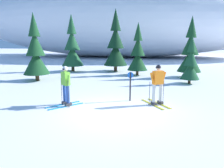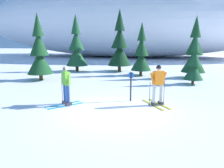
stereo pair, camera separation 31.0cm
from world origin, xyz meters
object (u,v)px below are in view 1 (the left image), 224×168
(skier_orange_jacket, at_px, (158,84))
(pine_tree_right, at_px, (191,64))
(skier_lime_jacket, at_px, (66,85))
(pine_tree_far_right, at_px, (190,52))
(trail_marker_post, at_px, (130,85))
(pine_tree_left, at_px, (72,48))
(pine_tree_far_left, at_px, (36,53))
(pine_tree_center_left, at_px, (116,46))
(pine_tree_center_right, at_px, (138,53))

(skier_orange_jacket, bearing_deg, pine_tree_right, 65.07)
(skier_lime_jacket, relative_size, pine_tree_right, 0.55)
(pine_tree_far_right, height_order, trail_marker_post, pine_tree_far_right)
(pine_tree_left, bearing_deg, trail_marker_post, -56.81)
(pine_tree_far_left, xyz_separation_m, pine_tree_center_left, (4.87, 5.39, 0.37))
(skier_orange_jacket, relative_size, pine_tree_far_left, 0.38)
(pine_tree_center_right, height_order, trail_marker_post, pine_tree_center_right)
(trail_marker_post, bearing_deg, pine_tree_left, 123.19)
(skier_orange_jacket, distance_m, pine_tree_far_right, 8.11)
(pine_tree_right, relative_size, pine_tree_far_right, 0.69)
(skier_lime_jacket, xyz_separation_m, pine_tree_center_right, (2.77, 8.75, 0.85))
(skier_orange_jacket, bearing_deg, trail_marker_post, 159.31)
(pine_tree_center_right, bearing_deg, pine_tree_far_right, -7.30)
(pine_tree_far_left, relative_size, pine_tree_center_right, 1.11)
(pine_tree_right, bearing_deg, skier_orange_jacket, -114.93)
(skier_lime_jacket, bearing_deg, pine_tree_right, 42.56)
(skier_lime_jacket, xyz_separation_m, trail_marker_post, (2.71, 1.15, -0.13))
(skier_orange_jacket, relative_size, pine_tree_far_right, 0.39)
(skier_lime_jacket, height_order, pine_tree_far_right, pine_tree_far_right)
(skier_lime_jacket, relative_size, pine_tree_far_right, 0.38)
(pine_tree_center_left, height_order, pine_tree_center_right, pine_tree_center_left)
(pine_tree_far_left, bearing_deg, pine_tree_right, 2.46)
(pine_tree_far_left, distance_m, pine_tree_left, 4.93)
(skier_lime_jacket, distance_m, pine_tree_left, 10.71)
(trail_marker_post, bearing_deg, pine_tree_right, 52.24)
(pine_tree_center_left, relative_size, pine_tree_right, 1.76)
(pine_tree_center_left, relative_size, pine_tree_far_right, 1.21)
(pine_tree_left, bearing_deg, pine_tree_center_right, -13.28)
(skier_lime_jacket, bearing_deg, pine_tree_left, 107.40)
(skier_lime_jacket, height_order, pine_tree_left, pine_tree_left)
(skier_orange_jacket, height_order, pine_tree_far_left, pine_tree_far_left)
(pine_tree_center_right, distance_m, pine_tree_right, 4.63)
(skier_lime_jacket, height_order, pine_tree_far_left, pine_tree_far_left)
(skier_lime_jacket, bearing_deg, pine_tree_center_right, 72.43)
(pine_tree_far_left, bearing_deg, pine_tree_center_right, 26.30)
(pine_tree_far_left, bearing_deg, pine_tree_far_right, 15.07)
(pine_tree_center_left, distance_m, pine_tree_right, 7.52)
(skier_lime_jacket, xyz_separation_m, pine_tree_far_right, (6.70, 8.25, 1.00))
(pine_tree_left, height_order, pine_tree_far_right, pine_tree_left)
(skier_lime_jacket, height_order, pine_tree_center_right, pine_tree_center_right)
(skier_lime_jacket, bearing_deg, trail_marker_post, 23.04)
(pine_tree_left, xyz_separation_m, pine_tree_far_right, (9.88, -1.91, -0.23))
(pine_tree_center_right, relative_size, pine_tree_right, 1.34)
(pine_tree_far_left, bearing_deg, pine_tree_center_left, 47.87)
(pine_tree_left, bearing_deg, skier_orange_jacket, -53.10)
(pine_tree_center_right, relative_size, pine_tree_far_right, 0.92)
(pine_tree_left, distance_m, pine_tree_center_right, 6.13)
(pine_tree_right, bearing_deg, pine_tree_far_right, 80.57)
(pine_tree_right, xyz_separation_m, trail_marker_post, (-3.58, -4.62, -0.53))
(pine_tree_right, bearing_deg, pine_tree_left, 155.16)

